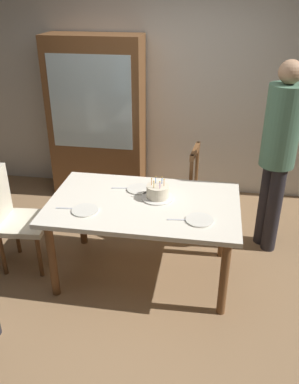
{
  "coord_description": "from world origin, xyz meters",
  "views": [
    {
      "loc": [
        0.53,
        -2.9,
        2.36
      ],
      "look_at": [
        0.05,
        0.0,
        0.85
      ],
      "focal_mm": 37.47,
      "sensor_mm": 36.0,
      "label": 1
    }
  ],
  "objects_px": {
    "plate_far_side": "(139,189)",
    "chair_spindle_back": "(177,191)",
    "plate_near_celebrant": "(85,210)",
    "person_guest": "(279,148)",
    "chair_upholstered": "(13,215)",
    "china_cabinet": "(97,119)",
    "birthday_cake": "(158,192)",
    "plate_near_guest": "(200,220)",
    "dining_table": "(144,211)"
  },
  "relations": [
    {
      "from": "birthday_cake",
      "to": "plate_far_side",
      "type": "xyz_separation_m",
      "value": [
        -0.19,
        0.13,
        -0.05
      ]
    },
    {
      "from": "china_cabinet",
      "to": "person_guest",
      "type": "bearing_deg",
      "value": -24.8
    },
    {
      "from": "dining_table",
      "to": "birthday_cake",
      "type": "height_order",
      "value": "birthday_cake"
    },
    {
      "from": "chair_upholstered",
      "to": "plate_far_side",
      "type": "bearing_deg",
      "value": 13.19
    },
    {
      "from": "dining_table",
      "to": "plate_near_guest",
      "type": "xyz_separation_m",
      "value": [
        0.48,
        -0.22,
        0.09
      ]
    },
    {
      "from": "china_cabinet",
      "to": "plate_far_side",
      "type": "bearing_deg",
      "value": -60.5
    },
    {
      "from": "plate_far_side",
      "to": "chair_upholstered",
      "type": "height_order",
      "value": "chair_upholstered"
    },
    {
      "from": "birthday_cake",
      "to": "person_guest",
      "type": "bearing_deg",
      "value": 28.62
    },
    {
      "from": "plate_near_guest",
      "to": "china_cabinet",
      "type": "xyz_separation_m",
      "value": [
        -1.32,
        1.78,
        0.2
      ]
    },
    {
      "from": "dining_table",
      "to": "person_guest",
      "type": "bearing_deg",
      "value": 29.87
    },
    {
      "from": "plate_far_side",
      "to": "china_cabinet",
      "type": "xyz_separation_m",
      "value": [
        -0.76,
        1.34,
        0.2
      ]
    },
    {
      "from": "person_guest",
      "to": "plate_near_guest",
      "type": "bearing_deg",
      "value": -126.79
    },
    {
      "from": "birthday_cake",
      "to": "chair_spindle_back",
      "type": "relative_size",
      "value": 0.29
    },
    {
      "from": "plate_far_side",
      "to": "chair_upholstered",
      "type": "relative_size",
      "value": 0.23
    },
    {
      "from": "chair_spindle_back",
      "to": "chair_upholstered",
      "type": "bearing_deg",
      "value": -148.7
    },
    {
      "from": "dining_table",
      "to": "plate_far_side",
      "type": "distance_m",
      "value": 0.25
    },
    {
      "from": "dining_table",
      "to": "china_cabinet",
      "type": "distance_m",
      "value": 1.79
    },
    {
      "from": "chair_spindle_back",
      "to": "china_cabinet",
      "type": "distance_m",
      "value": 1.37
    },
    {
      "from": "plate_far_side",
      "to": "chair_spindle_back",
      "type": "relative_size",
      "value": 0.23
    },
    {
      "from": "plate_near_celebrant",
      "to": "china_cabinet",
      "type": "height_order",
      "value": "china_cabinet"
    },
    {
      "from": "birthday_cake",
      "to": "chair_spindle_back",
      "type": "distance_m",
      "value": 0.8
    },
    {
      "from": "birthday_cake",
      "to": "chair_upholstered",
      "type": "xyz_separation_m",
      "value": [
        -1.29,
        -0.13,
        -0.27
      ]
    },
    {
      "from": "plate_near_celebrant",
      "to": "china_cabinet",
      "type": "bearing_deg",
      "value": 102.57
    },
    {
      "from": "dining_table",
      "to": "china_cabinet",
      "type": "bearing_deg",
      "value": 118.22
    },
    {
      "from": "plate_near_celebrant",
      "to": "chair_upholstered",
      "type": "relative_size",
      "value": 0.23
    },
    {
      "from": "plate_near_celebrant",
      "to": "person_guest",
      "type": "xyz_separation_m",
      "value": [
        1.57,
        0.87,
        0.3
      ]
    },
    {
      "from": "plate_near_celebrant",
      "to": "plate_far_side",
      "type": "xyz_separation_m",
      "value": [
        0.36,
        0.44,
        0.0
      ]
    },
    {
      "from": "chair_spindle_back",
      "to": "chair_upholstered",
      "type": "relative_size",
      "value": 1.0
    },
    {
      "from": "birthday_cake",
      "to": "chair_upholstered",
      "type": "distance_m",
      "value": 1.33
    },
    {
      "from": "plate_near_celebrant",
      "to": "plate_near_guest",
      "type": "relative_size",
      "value": 1.0
    },
    {
      "from": "plate_far_side",
      "to": "dining_table",
      "type": "bearing_deg",
      "value": -70.15
    },
    {
      "from": "plate_near_celebrant",
      "to": "person_guest",
      "type": "height_order",
      "value": "person_guest"
    },
    {
      "from": "plate_near_celebrant",
      "to": "plate_far_side",
      "type": "distance_m",
      "value": 0.57
    },
    {
      "from": "plate_far_side",
      "to": "china_cabinet",
      "type": "bearing_deg",
      "value": 119.5
    },
    {
      "from": "birthday_cake",
      "to": "dining_table",
      "type": "bearing_deg",
      "value": -139.52
    },
    {
      "from": "chair_spindle_back",
      "to": "chair_upholstered",
      "type": "distance_m",
      "value": 1.63
    },
    {
      "from": "plate_far_side",
      "to": "chair_upholstered",
      "type": "bearing_deg",
      "value": -166.81
    },
    {
      "from": "plate_near_guest",
      "to": "plate_far_side",
      "type": "bearing_deg",
      "value": 141.65
    },
    {
      "from": "dining_table",
      "to": "plate_near_guest",
      "type": "relative_size",
      "value": 7.26
    },
    {
      "from": "plate_far_side",
      "to": "birthday_cake",
      "type": "bearing_deg",
      "value": -35.31
    },
    {
      "from": "plate_near_celebrant",
      "to": "plate_near_guest",
      "type": "distance_m",
      "value": 0.92
    },
    {
      "from": "plate_near_celebrant",
      "to": "chair_upholstered",
      "type": "height_order",
      "value": "chair_upholstered"
    },
    {
      "from": "chair_spindle_back",
      "to": "person_guest",
      "type": "height_order",
      "value": "person_guest"
    },
    {
      "from": "plate_far_side",
      "to": "chair_spindle_back",
      "type": "bearing_deg",
      "value": 64.14
    },
    {
      "from": "person_guest",
      "to": "china_cabinet",
      "type": "height_order",
      "value": "china_cabinet"
    },
    {
      "from": "plate_near_celebrant",
      "to": "china_cabinet",
      "type": "distance_m",
      "value": 1.83
    },
    {
      "from": "plate_far_side",
      "to": "plate_near_guest",
      "type": "xyz_separation_m",
      "value": [
        0.56,
        -0.44,
        0.0
      ]
    },
    {
      "from": "dining_table",
      "to": "plate_far_side",
      "type": "bearing_deg",
      "value": 109.85
    },
    {
      "from": "dining_table",
      "to": "person_guest",
      "type": "height_order",
      "value": "person_guest"
    },
    {
      "from": "person_guest",
      "to": "birthday_cake",
      "type": "bearing_deg",
      "value": -151.38
    }
  ]
}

